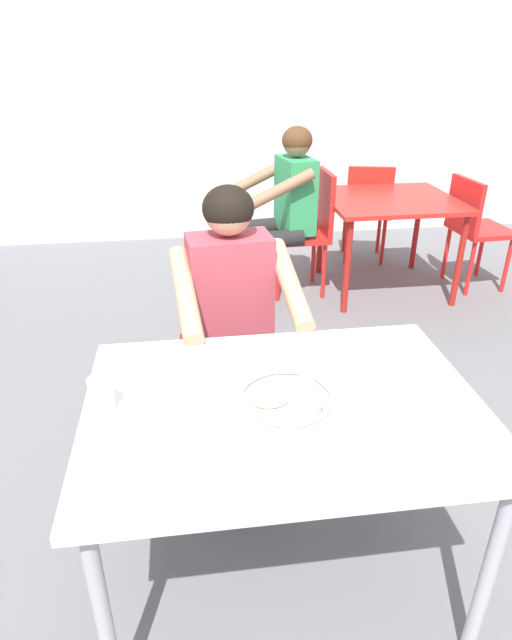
# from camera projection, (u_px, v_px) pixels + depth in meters

# --- Properties ---
(ground_plane) EXTENTS (12.00, 12.00, 0.05)m
(ground_plane) POSITION_uv_depth(u_px,v_px,m) (290.00, 594.00, 1.86)
(ground_plane) COLOR slate
(back_wall) EXTENTS (12.00, 0.12, 3.40)m
(back_wall) POSITION_uv_depth(u_px,v_px,m) (208.00, 43.00, 4.56)
(back_wall) COLOR white
(back_wall) RESTS_ON ground
(table_foreground) EXTENTS (1.18, 0.85, 0.73)m
(table_foreground) POSITION_uv_depth(u_px,v_px,m) (283.00, 421.00, 1.62)
(table_foreground) COLOR white
(table_foreground) RESTS_ON ground
(thali_tray) EXTENTS (0.28, 0.28, 0.03)m
(thali_tray) POSITION_uv_depth(u_px,v_px,m) (288.00, 397.00, 1.59)
(thali_tray) COLOR #B7BABF
(thali_tray) RESTS_ON table_foreground
(drinking_cup) EXTENTS (0.07, 0.07, 0.11)m
(drinking_cup) POSITION_uv_depth(u_px,v_px,m) (101.00, 393.00, 1.53)
(drinking_cup) COLOR silver
(drinking_cup) RESTS_ON table_foreground
(chair_foreground) EXTENTS (0.46, 0.44, 0.81)m
(chair_foreground) POSITION_uv_depth(u_px,v_px,m) (227.00, 334.00, 2.49)
(chair_foreground) COLOR red
(chair_foreground) RESTS_ON ground
(diner_foreground) EXTENTS (0.53, 0.58, 1.20)m
(diner_foreground) POSITION_uv_depth(u_px,v_px,m) (235.00, 309.00, 2.19)
(diner_foreground) COLOR #2B2B2B
(diner_foreground) RESTS_ON ground
(table_background_red) EXTENTS (0.93, 0.87, 0.70)m
(table_background_red) POSITION_uv_depth(u_px,v_px,m) (389.00, 208.00, 3.88)
(table_background_red) COLOR red
(table_background_red) RESTS_ON ground
(chair_red_left) EXTENTS (0.43, 0.40, 0.90)m
(chair_red_left) POSITION_uv_depth(u_px,v_px,m) (309.00, 225.00, 3.89)
(chair_red_left) COLOR red
(chair_red_left) RESTS_ON ground
(chair_red_right) EXTENTS (0.41, 0.45, 0.83)m
(chair_red_right) POSITION_uv_depth(u_px,v_px,m) (474.00, 224.00, 3.98)
(chair_red_right) COLOR red
(chair_red_right) RESTS_ON ground
(chair_red_far) EXTENTS (0.46, 0.47, 0.83)m
(chair_red_far) POSITION_uv_depth(u_px,v_px,m) (367.00, 207.00, 4.47)
(chair_red_far) COLOR red
(chair_red_far) RESTS_ON ground
(patron_background) EXTENTS (0.60, 0.56, 1.20)m
(patron_background) POSITION_uv_depth(u_px,v_px,m) (283.00, 200.00, 3.73)
(patron_background) COLOR black
(patron_background) RESTS_ON ground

